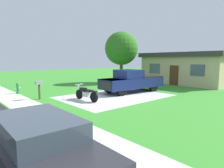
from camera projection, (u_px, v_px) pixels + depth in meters
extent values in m
plane|color=#398D2D|center=(115.00, 96.00, 14.64)|extent=(80.00, 80.00, 0.00)
cube|color=silver|center=(115.00, 96.00, 14.64)|extent=(5.58, 7.84, 0.01)
cube|color=silver|center=(34.00, 110.00, 10.70)|extent=(36.00, 1.80, 0.01)
cylinder|color=black|center=(79.00, 94.00, 13.61)|extent=(0.67, 0.17, 0.66)
cylinder|color=black|center=(94.00, 97.00, 12.54)|extent=(0.67, 0.17, 0.66)
cube|color=silver|center=(87.00, 94.00, 13.05)|extent=(0.58, 0.31, 0.32)
cube|color=black|center=(83.00, 89.00, 13.25)|extent=(0.54, 0.30, 0.24)
cube|color=black|center=(89.00, 91.00, 12.81)|extent=(0.62, 0.33, 0.12)
cube|color=black|center=(94.00, 91.00, 12.50)|extent=(0.49, 0.24, 0.08)
cylinder|color=silver|center=(79.00, 89.00, 13.57)|extent=(0.33, 0.09, 0.77)
cylinder|color=silver|center=(79.00, 84.00, 13.53)|extent=(0.10, 0.70, 0.04)
sphere|color=silver|center=(78.00, 86.00, 13.63)|extent=(0.16, 0.16, 0.16)
cylinder|color=black|center=(122.00, 90.00, 14.76)|extent=(0.37, 0.86, 0.84)
cylinder|color=black|center=(109.00, 88.00, 16.07)|extent=(0.37, 0.86, 0.84)
cylinder|color=black|center=(153.00, 87.00, 16.82)|extent=(0.37, 0.86, 0.84)
cylinder|color=black|center=(140.00, 85.00, 18.13)|extent=(0.37, 0.86, 0.84)
cube|color=#141E51|center=(132.00, 83.00, 16.43)|extent=(2.47, 5.75, 0.80)
cube|color=#141E51|center=(115.00, 80.00, 15.30)|extent=(2.06, 2.06, 0.20)
cube|color=#141E51|center=(129.00, 74.00, 16.10)|extent=(1.96, 2.05, 0.70)
cube|color=#3F4C56|center=(121.00, 76.00, 15.64)|extent=(1.71, 0.31, 0.60)
cube|color=black|center=(145.00, 79.00, 17.31)|extent=(2.10, 2.55, 0.50)
cube|color=black|center=(105.00, 85.00, 14.79)|extent=(1.70, 0.25, 0.64)
cylinder|color=#2D8C38|center=(18.00, 89.00, 15.73)|extent=(0.24, 0.24, 0.70)
sphere|color=#2D8C38|center=(18.00, 84.00, 15.69)|extent=(0.26, 0.26, 0.26)
cylinder|color=silver|center=(20.00, 88.00, 15.81)|extent=(0.10, 0.12, 0.10)
cylinder|color=silver|center=(16.00, 88.00, 15.63)|extent=(0.10, 0.12, 0.10)
cylinder|color=#2D8C38|center=(18.00, 93.00, 15.77)|extent=(0.32, 0.32, 0.06)
cylinder|color=black|center=(48.00, 136.00, 6.19)|extent=(0.64, 0.23, 0.64)
cube|color=#28282D|center=(40.00, 149.00, 4.65)|extent=(4.53, 1.88, 0.60)
cube|color=#38424C|center=(37.00, 127.00, 4.66)|extent=(2.43, 1.57, 0.52)
cube|color=#4C3823|center=(39.00, 91.00, 13.47)|extent=(0.10, 0.10, 1.10)
cube|color=gray|center=(39.00, 83.00, 13.40)|extent=(0.26, 0.48, 0.22)
cylinder|color=brown|center=(121.00, 71.00, 23.09)|extent=(0.36, 0.36, 2.66)
sphere|color=#2F6E1F|center=(121.00, 48.00, 22.76)|extent=(3.84, 3.84, 3.84)
cube|color=tan|center=(186.00, 70.00, 22.50)|extent=(9.00, 5.00, 3.00)
cube|color=#383333|center=(187.00, 55.00, 22.28)|extent=(9.60, 5.60, 0.50)
cube|color=#4C2D19|center=(174.00, 75.00, 20.90)|extent=(1.00, 0.08, 2.10)
cube|color=#4C5966|center=(155.00, 68.00, 22.69)|extent=(1.40, 0.06, 1.10)
cube|color=#4C5966|center=(197.00, 70.00, 18.94)|extent=(1.40, 0.06, 1.10)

